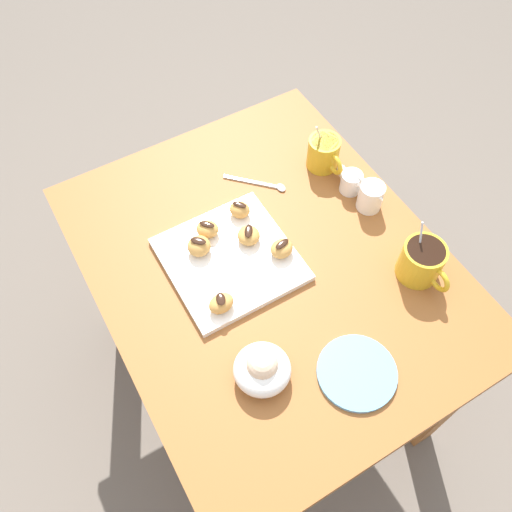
{
  "coord_description": "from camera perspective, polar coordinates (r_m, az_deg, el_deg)",
  "views": [
    {
      "loc": [
        0.54,
        -0.35,
        1.72
      ],
      "look_at": [
        -0.02,
        -0.02,
        0.72
      ],
      "focal_mm": 37.08,
      "sensor_mm": 36.0,
      "label": 1
    }
  ],
  "objects": [
    {
      "name": "ground_plane",
      "position": [
        1.84,
        0.92,
        -12.5
      ],
      "size": [
        8.0,
        8.0,
        0.0
      ],
      "primitive_type": "plane",
      "color": "#665B51"
    },
    {
      "name": "dining_table",
      "position": [
        1.32,
        1.25,
        -3.91
      ],
      "size": [
        0.94,
        0.75,
        0.7
      ],
      "color": "#935628",
      "rests_on": "ground_plane"
    },
    {
      "name": "pastry_plate_square",
      "position": [
        1.2,
        -2.82,
        -0.35
      ],
      "size": [
        0.28,
        0.28,
        0.02
      ],
      "primitive_type": "cube",
      "color": "white",
      "rests_on": "dining_table"
    },
    {
      "name": "coffee_mug_mustard_left",
      "position": [
        1.36,
        7.34,
        11.01
      ],
      "size": [
        0.12,
        0.08,
        0.13
      ],
      "color": "gold",
      "rests_on": "dining_table"
    },
    {
      "name": "coffee_mug_mustard_right",
      "position": [
        1.2,
        17.48,
        -0.54
      ],
      "size": [
        0.13,
        0.09,
        0.14
      ],
      "color": "gold",
      "rests_on": "dining_table"
    },
    {
      "name": "cream_pitcher_white",
      "position": [
        1.3,
        12.23,
        6.43
      ],
      "size": [
        0.1,
        0.06,
        0.07
      ],
      "color": "white",
      "rests_on": "dining_table"
    },
    {
      "name": "ice_cream_bowl",
      "position": [
        1.05,
        0.67,
        -12.03
      ],
      "size": [
        0.11,
        0.11,
        0.08
      ],
      "color": "white",
      "rests_on": "dining_table"
    },
    {
      "name": "chocolate_sauce_pitcher",
      "position": [
        1.33,
        10.19,
        7.96
      ],
      "size": [
        0.09,
        0.05,
        0.06
      ],
      "color": "white",
      "rests_on": "dining_table"
    },
    {
      "name": "saucer_sky_left",
      "position": [
        1.1,
        10.82,
        -12.25
      ],
      "size": [
        0.16,
        0.16,
        0.01
      ],
      "primitive_type": "cylinder",
      "color": "#66A8DB",
      "rests_on": "dining_table"
    },
    {
      "name": "loose_spoon_near_saucer",
      "position": [
        1.34,
        0.7,
        7.78
      ],
      "size": [
        0.12,
        0.12,
        0.01
      ],
      "color": "silver",
      "rests_on": "dining_table"
    },
    {
      "name": "beignet_0",
      "position": [
        1.19,
        -6.16,
        1.07
      ],
      "size": [
        0.07,
        0.07,
        0.04
      ],
      "primitive_type": "ellipsoid",
      "rotation": [
        0.0,
        0.0,
        3.75
      ],
      "color": "#D19347",
      "rests_on": "pastry_plate_square"
    },
    {
      "name": "chocolate_drizzle_0",
      "position": [
        1.18,
        -6.26,
        1.64
      ],
      "size": [
        0.04,
        0.04,
        0.0
      ],
      "primitive_type": "ellipsoid",
      "rotation": [
        0.0,
        0.0,
        3.91
      ],
      "color": "black",
      "rests_on": "beignet_0"
    },
    {
      "name": "beignet_1",
      "position": [
        1.25,
        -1.76,
        5.02
      ],
      "size": [
        0.07,
        0.06,
        0.04
      ],
      "primitive_type": "ellipsoid",
      "rotation": [
        0.0,
        0.0,
        0.61
      ],
      "color": "#D19347",
      "rests_on": "pastry_plate_square"
    },
    {
      "name": "chocolate_drizzle_1",
      "position": [
        1.23,
        -1.79,
        5.57
      ],
      "size": [
        0.04,
        0.03,
        0.0
      ],
      "primitive_type": "ellipsoid",
      "rotation": [
        0.0,
        0.0,
        0.67
      ],
      "color": "black",
      "rests_on": "beignet_1"
    },
    {
      "name": "beignet_2",
      "position": [
        1.12,
        -3.77,
        -5.12
      ],
      "size": [
        0.05,
        0.06,
        0.04
      ],
      "primitive_type": "ellipsoid",
      "rotation": [
        0.0,
        0.0,
        3.27
      ],
      "color": "#D19347",
      "rests_on": "pastry_plate_square"
    },
    {
      "name": "chocolate_drizzle_2",
      "position": [
        1.1,
        -3.83,
        -4.65
      ],
      "size": [
        0.03,
        0.03,
        0.0
      ],
      "primitive_type": "ellipsoid",
      "rotation": [
        0.0,
        0.0,
        2.83
      ],
      "color": "black",
      "rests_on": "beignet_2"
    },
    {
      "name": "beignet_3",
      "position": [
        1.19,
        2.84,
        0.74
      ],
      "size": [
        0.06,
        0.06,
        0.03
      ],
      "primitive_type": "ellipsoid",
      "rotation": [
        0.0,
        0.0,
        1.82
      ],
      "color": "#D19347",
      "rests_on": "pastry_plate_square"
    },
    {
      "name": "chocolate_drizzle_3",
      "position": [
        1.17,
        2.88,
        1.25
      ],
      "size": [
        0.02,
        0.04,
        0.0
      ],
      "primitive_type": "ellipsoid",
      "rotation": [
        0.0,
        0.0,
        1.79
      ],
      "color": "black",
      "rests_on": "beignet_3"
    },
    {
      "name": "beignet_4",
      "position": [
        1.21,
        -0.79,
        2.22
      ],
      "size": [
        0.07,
        0.07,
        0.03
      ],
      "primitive_type": "ellipsoid",
      "rotation": [
        0.0,
        0.0,
        5.96
      ],
      "color": "#D19347",
      "rests_on": "pastry_plate_square"
    },
    {
      "name": "chocolate_drizzle_4",
      "position": [
        1.19,
        -0.8,
        2.72
      ],
      "size": [
        0.04,
        0.04,
        0.0
      ],
      "primitive_type": "ellipsoid",
      "rotation": [
        0.0,
        0.0,
        5.65
      ],
      "color": "black",
      "rests_on": "beignet_4"
    },
    {
      "name": "beignet_5",
      "position": [
        1.22,
        -5.25,
        2.91
      ],
      "size": [
        0.07,
        0.07,
        0.03
      ],
      "primitive_type": "ellipsoid",
      "rotation": [
        0.0,
        0.0,
        3.94
      ],
      "color": "#D19347",
      "rests_on": "pastry_plate_square"
    },
    {
      "name": "chocolate_drizzle_5",
      "position": [
        1.21,
        -5.32,
        3.42
      ],
      "size": [
        0.04,
        0.04,
        0.0
      ],
      "primitive_type": "ellipsoid",
      "rotation": [
        0.0,
        0.0,
        3.87
      ],
      "color": "black",
      "rests_on": "beignet_5"
    }
  ]
}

